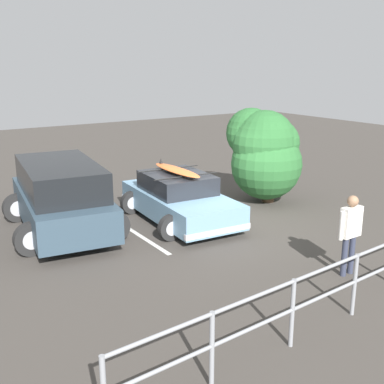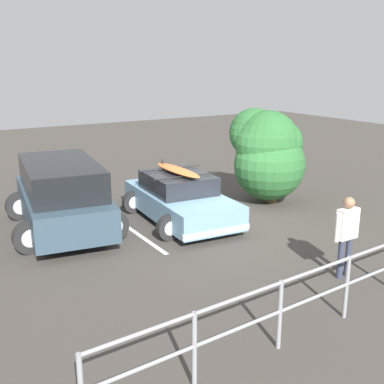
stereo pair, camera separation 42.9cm
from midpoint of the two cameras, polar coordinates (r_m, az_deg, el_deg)
The scene contains 7 objects.
ground_plane at distance 13.36m, azimuth 2.87°, elevation -3.38°, with size 44.00×44.00×0.02m, color #423D38.
parking_stripe at distance 12.67m, azimuth -6.23°, elevation -4.46°, with size 3.92×0.12×0.00m, color silver.
sedan_car at distance 13.18m, azimuth -0.50°, elevation -0.77°, with size 2.65×4.15×1.58m.
suv_car at distance 12.74m, azimuth -14.23°, elevation -0.36°, with size 3.04×4.74×1.80m.
person_bystander at distance 10.14m, azimuth 19.04°, elevation -4.26°, with size 0.66×0.22×1.69m.
railing_fence at distance 8.67m, azimuth 19.32°, elevation -9.57°, with size 9.54×0.75×1.12m.
bush_near_left at distance 14.92m, azimuth 9.82°, elevation 4.69°, with size 2.17×2.40×2.89m.
Camera 2 is at (6.94, 10.58, 4.25)m, focal length 45.00 mm.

